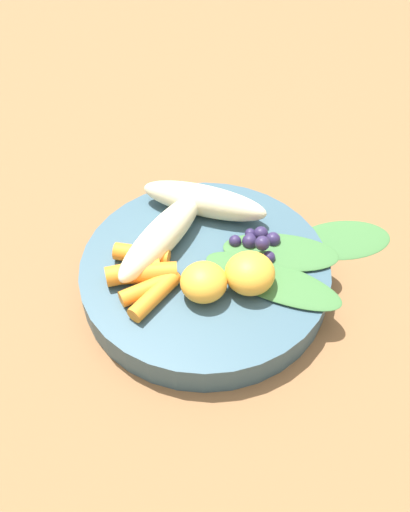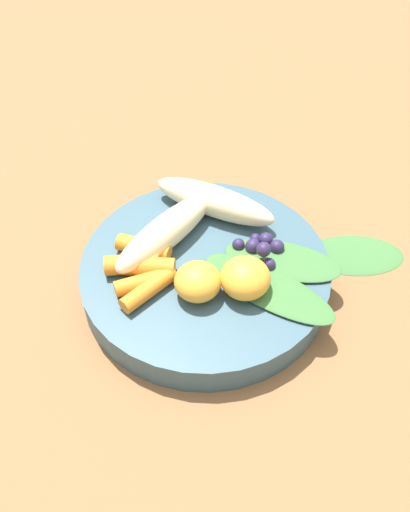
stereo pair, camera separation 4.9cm
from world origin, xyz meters
name	(u,v)px [view 1 (the left image)]	position (x,y,z in m)	size (l,w,h in m)	color
ground_plane	(205,284)	(0.00, 0.00, 0.00)	(2.40, 2.40, 0.00)	brown
bowl	(205,274)	(0.00, 0.00, 0.02)	(0.23, 0.23, 0.03)	#385666
banana_peeled_left	(162,236)	(0.04, 0.01, 0.05)	(0.13, 0.03, 0.03)	beige
banana_peeled_right	(204,201)	(0.04, -0.06, 0.05)	(0.13, 0.03, 0.03)	beige
orange_segment_near	(251,272)	(-0.05, 0.00, 0.05)	(0.04, 0.04, 0.03)	#F4A833
orange_segment_far	(204,282)	(-0.02, 0.03, 0.05)	(0.04, 0.04, 0.03)	#F4A833
carrot_front	(142,255)	(0.05, 0.03, 0.04)	(0.02, 0.02, 0.05)	orange
carrot_mid_left	(133,272)	(0.04, 0.05, 0.04)	(0.02, 0.02, 0.05)	orange
carrot_mid_right	(149,273)	(0.03, 0.04, 0.04)	(0.02, 0.02, 0.05)	orange
carrot_rear	(148,289)	(0.02, 0.06, 0.04)	(0.01, 0.01, 0.05)	orange
carrot_small	(155,295)	(0.01, 0.06, 0.04)	(0.01, 0.01, 0.06)	orange
blueberry_pile	(258,241)	(-0.03, -0.05, 0.04)	(0.05, 0.04, 0.03)	#2D234C
kale_leaf_left	(272,280)	(-0.06, -0.01, 0.03)	(0.13, 0.05, 0.01)	#3D7038
kale_leaf_right	(281,252)	(-0.05, -0.05, 0.03)	(0.11, 0.05, 0.01)	#3D7038
kale_leaf_stray	(344,238)	(-0.09, -0.13, 0.00)	(0.10, 0.06, 0.01)	#3D7038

